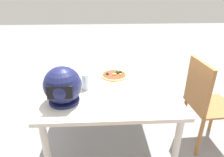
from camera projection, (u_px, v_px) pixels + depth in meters
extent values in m
plane|color=gray|center=(110.00, 143.00, 2.06)|extent=(14.00, 14.00, 0.00)
cube|color=beige|center=(110.00, 85.00, 1.76)|extent=(1.08, 1.08, 0.03)
cylinder|color=beige|center=(148.00, 92.00, 2.37)|extent=(0.05, 0.05, 0.67)
cylinder|color=beige|center=(68.00, 94.00, 2.32)|extent=(0.05, 0.05, 0.67)
cylinder|color=beige|center=(175.00, 153.00, 1.50)|extent=(0.05, 0.05, 0.67)
cylinder|color=white|center=(114.00, 77.00, 1.87)|extent=(0.29, 0.29, 0.01)
cylinder|color=tan|center=(114.00, 75.00, 1.86)|extent=(0.25, 0.25, 0.02)
cylinder|color=red|center=(114.00, 74.00, 1.86)|extent=(0.22, 0.22, 0.00)
sphere|color=#234C1E|center=(120.00, 72.00, 1.89)|extent=(0.03, 0.03, 0.03)
sphere|color=#234C1E|center=(107.00, 74.00, 1.85)|extent=(0.03, 0.03, 0.03)
sphere|color=#234C1E|center=(117.00, 72.00, 1.88)|extent=(0.04, 0.04, 0.04)
cylinder|color=#E0D172|center=(113.00, 74.00, 1.83)|extent=(0.02, 0.02, 0.02)
cylinder|color=#E0D172|center=(116.00, 74.00, 1.84)|extent=(0.03, 0.03, 0.02)
cylinder|color=#E0D172|center=(120.00, 75.00, 1.83)|extent=(0.02, 0.02, 0.02)
sphere|color=#191E4C|center=(63.00, 85.00, 1.43)|extent=(0.28, 0.28, 0.28)
cylinder|color=#191E4C|center=(65.00, 100.00, 1.48)|extent=(0.23, 0.23, 0.02)
cube|color=black|center=(59.00, 93.00, 1.31)|extent=(0.17, 0.02, 0.09)
cylinder|color=silver|center=(86.00, 81.00, 1.64)|extent=(0.07, 0.07, 0.13)
cube|color=#996638|center=(212.00, 106.00, 1.90)|extent=(0.42, 0.42, 0.02)
cube|color=#996638|center=(198.00, 85.00, 1.79)|extent=(0.05, 0.38, 0.45)
cylinder|color=#996638|center=(213.00, 114.00, 2.17)|extent=(0.04, 0.04, 0.43)
cylinder|color=#996638|center=(184.00, 116.00, 2.14)|extent=(0.04, 0.04, 0.43)
cylinder|color=#996638|center=(200.00, 137.00, 1.83)|extent=(0.04, 0.04, 0.43)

